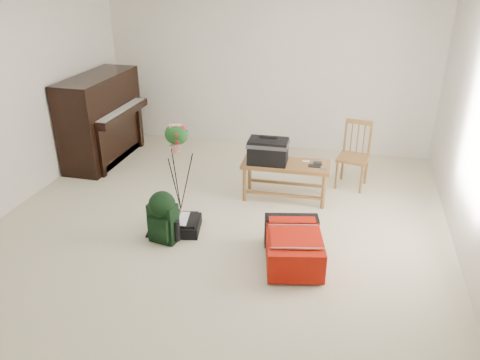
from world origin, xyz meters
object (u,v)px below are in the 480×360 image
(green_backpack, at_px, (163,215))
(dining_chair, at_px, (353,156))
(flower_stand, at_px, (178,168))
(black_duffel, at_px, (177,224))
(piano, at_px, (102,120))
(bench, at_px, (274,155))
(red_suitcase, at_px, (294,243))

(green_backpack, bearing_deg, dining_chair, 54.13)
(dining_chair, relative_size, green_backpack, 1.50)
(dining_chair, bearing_deg, flower_stand, -138.44)
(black_duffel, height_order, flower_stand, flower_stand)
(piano, xyz_separation_m, green_backpack, (1.71, -1.91, -0.29))
(dining_chair, distance_m, flower_stand, 2.27)
(dining_chair, xyz_separation_m, green_backpack, (-1.87, -1.87, -0.10))
(bench, bearing_deg, dining_chair, 30.65)
(red_suitcase, bearing_deg, piano, 135.53)
(piano, xyz_separation_m, dining_chair, (3.58, -0.05, -0.18))
(black_duffel, xyz_separation_m, green_backpack, (-0.05, -0.23, 0.24))
(flower_stand, bearing_deg, piano, 128.66)
(bench, xyz_separation_m, green_backpack, (-0.93, -1.26, -0.26))
(black_duffel, distance_m, green_backpack, 0.34)
(bench, height_order, green_backpack, bench)
(green_backpack, bearing_deg, bench, 62.77)
(black_duffel, bearing_deg, dining_chair, 30.94)
(red_suitcase, relative_size, flower_stand, 0.81)
(bench, height_order, dining_chair, dining_chair)
(red_suitcase, height_order, black_duffel, red_suitcase)
(red_suitcase, xyz_separation_m, black_duffel, (-1.32, 0.23, -0.10))
(dining_chair, bearing_deg, piano, -170.20)
(bench, xyz_separation_m, black_duffel, (-0.87, -1.03, -0.50))
(piano, bearing_deg, flower_stand, -36.65)
(dining_chair, distance_m, green_backpack, 2.64)
(bench, distance_m, green_backpack, 1.59)
(dining_chair, height_order, flower_stand, flower_stand)
(black_duffel, relative_size, green_backpack, 0.99)
(piano, relative_size, dining_chair, 1.75)
(red_suitcase, distance_m, green_backpack, 1.38)
(dining_chair, xyz_separation_m, black_duffel, (-1.81, -1.64, -0.34))
(green_backpack, bearing_deg, piano, 141.00)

